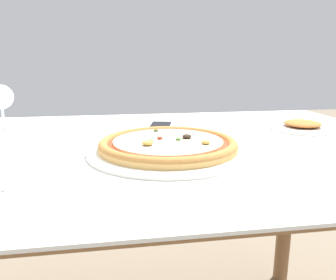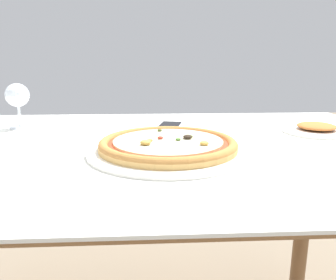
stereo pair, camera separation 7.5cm
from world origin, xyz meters
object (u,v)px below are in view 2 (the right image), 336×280
Objects in this scene: wine_glass_far_left at (17,97)px; side_plate at (316,129)px; pizza_plate at (168,146)px; cell_phone at (169,127)px; dining_table at (145,173)px.

side_plate is at bearing -7.35° from wine_glass_far_left.
wine_glass_far_left is (-0.45, 0.30, 0.08)m from pizza_plate.
pizza_plate is 0.27m from cell_phone.
side_plate is at bearing 22.92° from pizza_plate.
side_plate is at bearing 10.31° from dining_table.
wine_glass_far_left reaches higher than cell_phone.
wine_glass_far_left is at bearing 145.82° from pizza_plate.
dining_table is at bearing -113.29° from cell_phone.
pizza_plate is at bearing -93.92° from cell_phone.
wine_glass_far_left is (-0.39, 0.21, 0.18)m from dining_table.
pizza_plate is 2.37× the size of cell_phone.
dining_table is at bearing 120.28° from pizza_plate.
cell_phone reaches higher than dining_table.
dining_table is at bearing -169.69° from side_plate.
dining_table is 7.82× the size of side_plate.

